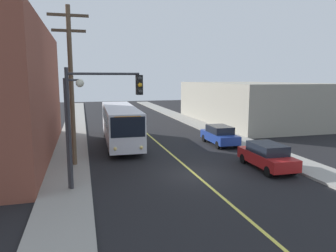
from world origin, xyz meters
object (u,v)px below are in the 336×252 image
(city_bus, at_px, (120,123))
(traffic_signal_left_corner, at_px, (101,105))
(parked_car_blue, at_px, (220,135))
(fire_hydrant, at_px, (261,145))
(utility_pole_near, at_px, (71,79))
(street_lamp_left, at_px, (71,117))
(parked_car_red, at_px, (267,156))

(city_bus, distance_m, traffic_signal_left_corner, 11.51)
(parked_car_blue, bearing_deg, fire_hydrant, -60.05)
(utility_pole_near, height_order, fire_hydrant, utility_pole_near)
(city_bus, height_order, utility_pole_near, utility_pole_near)
(parked_car_blue, distance_m, traffic_signal_left_corner, 13.69)
(parked_car_blue, relative_size, traffic_signal_left_corner, 0.74)
(traffic_signal_left_corner, bearing_deg, fire_hydrant, 21.95)
(parked_car_blue, distance_m, street_lamp_left, 14.60)
(city_bus, bearing_deg, traffic_signal_left_corner, -101.45)
(parked_car_red, relative_size, traffic_signal_left_corner, 0.74)
(parked_car_red, bearing_deg, fire_hydrant, 62.34)
(parked_car_blue, relative_size, utility_pole_near, 0.45)
(parked_car_red, bearing_deg, utility_pole_near, 162.27)
(utility_pole_near, bearing_deg, fire_hydrant, 1.49)
(traffic_signal_left_corner, xyz_separation_m, fire_hydrant, (12.26, 4.94, -3.72))
(street_lamp_left, bearing_deg, city_bus, 71.48)
(parked_car_red, relative_size, utility_pole_near, 0.45)
(traffic_signal_left_corner, relative_size, fire_hydrant, 7.14)
(parked_car_blue, distance_m, utility_pole_near, 13.24)
(city_bus, xyz_separation_m, traffic_signal_left_corner, (-2.23, -11.02, 2.49))
(street_lamp_left, relative_size, fire_hydrant, 6.55)
(traffic_signal_left_corner, relative_size, street_lamp_left, 1.09)
(parked_car_red, distance_m, traffic_signal_left_corner, 10.74)
(city_bus, height_order, street_lamp_left, street_lamp_left)
(city_bus, xyz_separation_m, street_lamp_left, (-3.65, -10.89, 1.92))
(fire_hydrant, bearing_deg, street_lamp_left, -160.61)
(parked_car_red, distance_m, fire_hydrant, 4.60)
(city_bus, distance_m, parked_car_blue, 8.61)
(city_bus, relative_size, fire_hydrant, 14.54)
(city_bus, height_order, traffic_signal_left_corner, traffic_signal_left_corner)
(city_bus, xyz_separation_m, parked_car_blue, (8.10, -2.73, -0.98))
(city_bus, bearing_deg, utility_pole_near, -119.93)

